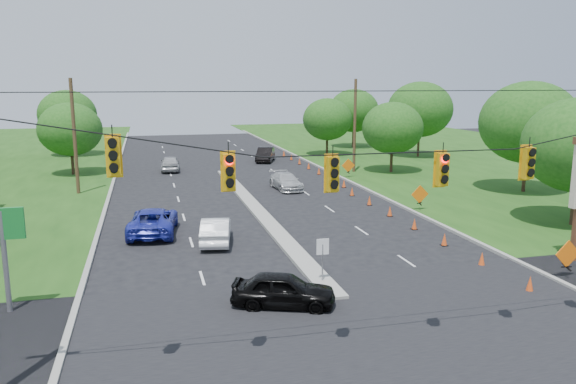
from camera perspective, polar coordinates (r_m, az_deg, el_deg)
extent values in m
plane|color=black|center=(19.65, 9.02, -15.16)|extent=(160.00, 160.00, 0.00)
cube|color=black|center=(19.65, 9.02, -15.16)|extent=(160.00, 14.00, 0.02)
cube|color=gray|center=(47.02, -17.59, -0.06)|extent=(0.25, 110.00, 0.16)
cube|color=gray|center=(50.01, 6.16, 1.04)|extent=(0.25, 110.00, 0.16)
cube|color=gray|center=(38.79, -3.26, -1.83)|extent=(1.00, 34.00, 0.18)
cylinder|color=gray|center=(24.51, 3.52, -7.36)|extent=(0.06, 0.06, 1.80)
cube|color=white|center=(24.27, 3.55, -5.57)|extent=(0.55, 0.04, 0.70)
cylinder|color=black|center=(16.82, 11.08, 5.27)|extent=(24.00, 0.04, 0.04)
cube|color=#F0AA10|center=(15.27, -17.30, 3.47)|extent=(0.34, 0.24, 1.00)
cube|color=#F0AA10|center=(15.47, -6.04, 2.04)|extent=(0.34, 0.24, 1.00)
cube|color=#F0AA10|center=(16.20, 4.54, 1.84)|extent=(0.34, 0.24, 1.00)
cube|color=#F0AA10|center=(17.63, 15.38, 2.23)|extent=(0.34, 0.24, 1.00)
cube|color=#F0AA10|center=(19.27, 23.19, 2.71)|extent=(0.34, 0.24, 1.00)
cylinder|color=#422D1C|center=(46.62, -20.87, 5.24)|extent=(0.28, 0.28, 9.00)
cylinder|color=#422D1C|center=(54.94, 6.80, 6.65)|extent=(0.28, 0.28, 9.00)
cylinder|color=gray|center=(23.71, -26.79, -6.42)|extent=(0.20, 0.20, 4.00)
cube|color=#147429|center=(23.33, -27.11, -2.90)|extent=(1.60, 0.15, 1.20)
cone|color=#D94A18|center=(25.88, 23.36, -8.56)|extent=(0.32, 0.32, 0.70)
cone|color=#D94A18|center=(28.57, 19.09, -6.44)|extent=(0.32, 0.32, 0.70)
cone|color=#D94A18|center=(31.41, 15.61, -4.66)|extent=(0.32, 0.32, 0.70)
cone|color=#D94A18|center=(34.38, 12.72, -3.17)|extent=(0.32, 0.32, 0.70)
cone|color=#D94A18|center=(37.44, 10.31, -1.92)|extent=(0.32, 0.32, 0.70)
cone|color=#D94A18|center=(40.57, 8.27, -0.85)|extent=(0.32, 0.32, 0.70)
cone|color=#D94A18|center=(43.75, 6.52, 0.06)|extent=(0.32, 0.32, 0.70)
cone|color=#D94A18|center=(47.18, 5.71, 0.88)|extent=(0.32, 0.32, 0.70)
cone|color=#D94A18|center=(50.44, 4.35, 1.56)|extent=(0.32, 0.32, 0.70)
cone|color=#D94A18|center=(53.72, 3.17, 2.16)|extent=(0.32, 0.32, 0.70)
cone|color=#D94A18|center=(57.03, 2.11, 2.69)|extent=(0.32, 0.32, 0.70)
cone|color=#D94A18|center=(60.36, 1.18, 3.16)|extent=(0.32, 0.32, 0.70)
cone|color=#D94A18|center=(63.71, 0.34, 3.58)|extent=(0.32, 0.32, 0.70)
cone|color=#D94A18|center=(67.08, -0.42, 3.95)|extent=(0.32, 0.32, 0.70)
cube|color=black|center=(28.17, 26.44, -6.82)|extent=(0.06, 0.58, 0.26)
cube|color=black|center=(28.17, 26.44, -6.82)|extent=(0.06, 0.58, 0.26)
cube|color=orange|center=(28.00, 26.55, -5.65)|extent=(1.27, 0.05, 1.27)
cube|color=black|center=(39.41, 13.21, -1.09)|extent=(0.06, 0.58, 0.26)
cube|color=black|center=(39.41, 13.21, -1.09)|extent=(0.06, 0.58, 0.26)
cube|color=orange|center=(39.29, 13.25, -0.23)|extent=(1.27, 0.05, 1.27)
cube|color=black|center=(52.01, 6.13, 2.04)|extent=(0.06, 0.58, 0.26)
cube|color=black|center=(52.01, 6.13, 2.04)|extent=(0.06, 0.58, 0.26)
cube|color=orange|center=(51.92, 6.14, 2.70)|extent=(1.27, 0.05, 1.27)
cylinder|color=black|center=(57.02, -21.05, 2.88)|extent=(0.28, 0.28, 2.52)
ellipsoid|color=#194C14|center=(56.71, -21.27, 5.96)|extent=(5.88, 5.88, 5.04)
cylinder|color=black|center=(72.04, -21.31, 4.56)|extent=(0.28, 0.28, 2.88)
ellipsoid|color=#194C14|center=(71.77, -21.50, 7.35)|extent=(6.72, 6.72, 5.76)
cylinder|color=black|center=(38.43, 27.03, -0.96)|extent=(0.28, 0.28, 2.88)
cylinder|color=black|center=(48.52, 22.90, 1.86)|extent=(0.28, 0.28, 3.24)
ellipsoid|color=#194C14|center=(48.11, 23.26, 6.52)|extent=(7.56, 7.56, 6.48)
cylinder|color=black|center=(55.72, 10.46, 3.26)|extent=(0.28, 0.28, 2.52)
ellipsoid|color=#194C14|center=(55.39, 10.57, 6.41)|extent=(5.88, 5.88, 5.04)
cylinder|color=black|center=(68.09, 13.11, 4.85)|extent=(0.28, 0.28, 3.24)
ellipsoid|color=#194C14|center=(67.80, 13.25, 8.17)|extent=(7.56, 7.56, 6.48)
cylinder|color=black|center=(76.48, 6.64, 5.58)|extent=(0.28, 0.28, 2.88)
ellipsoid|color=#194C14|center=(76.23, 6.70, 8.21)|extent=(6.72, 6.72, 5.76)
cylinder|color=black|center=(67.94, 3.99, 4.79)|extent=(0.28, 0.28, 2.52)
ellipsoid|color=#194C14|center=(67.67, 4.02, 7.38)|extent=(5.88, 5.88, 5.04)
imported|color=black|center=(22.20, -0.46, -9.92)|extent=(4.36, 2.92, 1.38)
imported|color=white|center=(30.95, -7.34, -3.87)|extent=(2.23, 4.52, 1.43)
imported|color=#242DA6|center=(33.46, -13.53, -2.87)|extent=(3.19, 5.78, 1.53)
imported|color=#B4B4B4|center=(46.09, -0.22, 1.10)|extent=(2.19, 4.73, 1.34)
imported|color=#A8A8A8|center=(56.92, -11.89, 2.86)|extent=(2.04, 4.58, 1.53)
imported|color=black|center=(62.50, -2.32, 3.82)|extent=(3.13, 5.03, 1.56)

